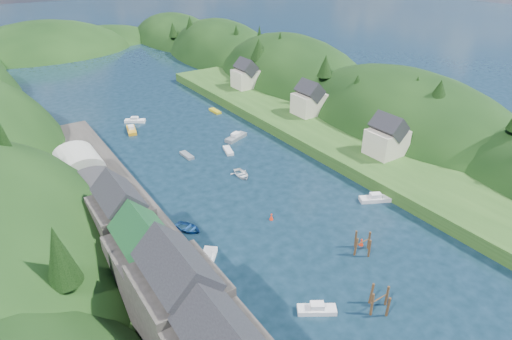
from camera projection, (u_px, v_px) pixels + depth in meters
ground at (200, 147)px, 94.00m from camera, size 600.00×600.00×0.00m
hillside_right at (291, 108)px, 137.91m from camera, size 36.00×245.56×48.00m
far_hills at (76, 71)px, 190.57m from camera, size 103.00×68.00×44.00m
hill_trees at (167, 81)px, 99.58m from camera, size 90.06×151.24×12.56m
quay_left at (145, 256)px, 59.75m from camera, size 12.00×110.00×2.00m
terrace_left_grass at (94, 274)px, 56.20m from camera, size 12.00×110.00×2.50m
quayside_buildings at (167, 286)px, 45.93m from camera, size 8.00×35.84×12.90m
boat_sheds at (89, 178)px, 70.68m from camera, size 7.00×21.00×7.50m
terrace_right at (317, 132)px, 98.38m from camera, size 16.00×120.00×2.40m
right_bank_cottages at (305, 100)px, 103.77m from camera, size 9.00×59.24×8.41m
piling_cluster_near at (379, 302)px, 51.79m from camera, size 3.15×2.94×3.73m
piling_cluster_far at (362, 245)px, 61.64m from camera, size 3.21×2.99×3.53m
channel_buoy_near at (361, 242)px, 63.32m from camera, size 0.70×0.70×1.10m
channel_buoy_far at (271, 217)px, 69.18m from camera, size 0.70×0.70×1.10m
moored_boats at (258, 220)px, 68.14m from camera, size 37.62×94.18×2.40m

